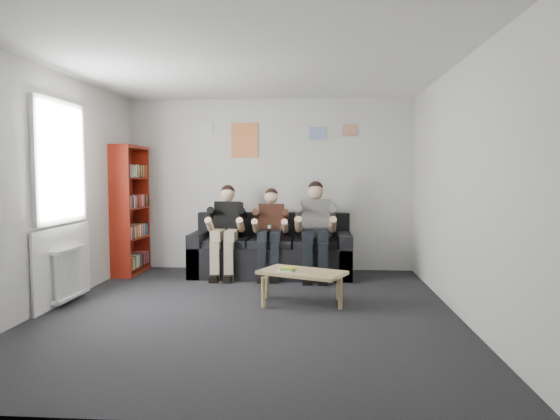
% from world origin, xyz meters
% --- Properties ---
extents(room_shell, '(5.00, 5.00, 5.00)m').
position_xyz_m(room_shell, '(0.00, 0.00, 1.35)').
color(room_shell, black).
rests_on(room_shell, ground).
extents(sofa, '(2.36, 0.97, 0.91)m').
position_xyz_m(sofa, '(0.07, 2.05, 0.33)').
color(sofa, black).
rests_on(sofa, ground).
extents(bookshelf, '(0.29, 0.88, 1.95)m').
position_xyz_m(bookshelf, '(-2.08, 2.01, 0.97)').
color(bookshelf, maroon).
rests_on(bookshelf, ground).
extents(coffee_table, '(0.96, 0.53, 0.39)m').
position_xyz_m(coffee_table, '(0.57, 0.36, 0.34)').
color(coffee_table, tan).
rests_on(coffee_table, ground).
extents(game_cases, '(0.20, 0.18, 0.04)m').
position_xyz_m(game_cases, '(0.40, 0.34, 0.41)').
color(game_cases, white).
rests_on(game_cases, coffee_table).
extents(person_left, '(0.40, 0.85, 1.35)m').
position_xyz_m(person_left, '(-0.59, 1.85, 0.68)').
color(person_left, black).
rests_on(person_left, sofa).
extents(person_middle, '(0.37, 0.80, 1.31)m').
position_xyz_m(person_middle, '(0.07, 1.85, 0.66)').
color(person_middle, '#442116').
rests_on(person_middle, sofa).
extents(person_right, '(0.43, 0.91, 1.41)m').
position_xyz_m(person_right, '(0.73, 1.84, 0.70)').
color(person_right, silver).
rests_on(person_right, sofa).
extents(radiator, '(0.10, 0.64, 0.60)m').
position_xyz_m(radiator, '(-2.15, 0.20, 0.35)').
color(radiator, white).
rests_on(radiator, ground).
extents(window, '(0.05, 1.30, 2.36)m').
position_xyz_m(window, '(-2.22, 0.20, 1.03)').
color(window, white).
rests_on(window, room_shell).
extents(poster_large, '(0.42, 0.01, 0.55)m').
position_xyz_m(poster_large, '(-0.40, 2.49, 2.05)').
color(poster_large, gold).
rests_on(poster_large, room_shell).
extents(poster_blue, '(0.25, 0.01, 0.20)m').
position_xyz_m(poster_blue, '(0.75, 2.49, 2.15)').
color(poster_blue, '#3E7CD6').
rests_on(poster_blue, room_shell).
extents(poster_pink, '(0.22, 0.01, 0.18)m').
position_xyz_m(poster_pink, '(1.25, 2.49, 2.20)').
color(poster_pink, '#D44295').
rests_on(poster_pink, room_shell).
extents(poster_sign, '(0.20, 0.01, 0.14)m').
position_xyz_m(poster_sign, '(-1.00, 2.49, 2.25)').
color(poster_sign, silver).
rests_on(poster_sign, room_shell).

